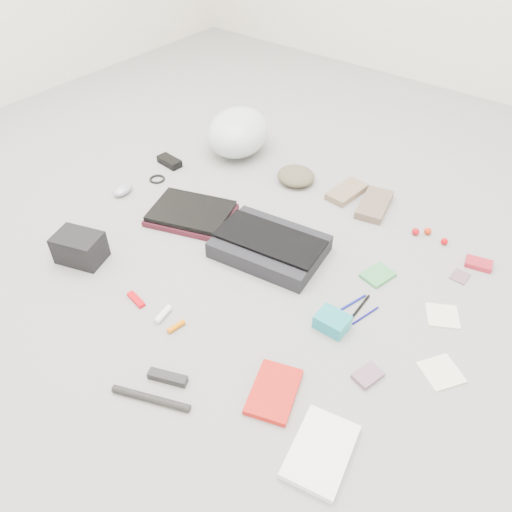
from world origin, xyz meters
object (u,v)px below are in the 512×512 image
Objects in this scene: messenger_bag at (270,246)px; laptop at (191,211)px; bike_helmet at (238,132)px; book_red at (274,392)px; accordion_wallet at (332,322)px; camera_bag at (80,248)px.

messenger_bag is 0.40m from laptop.
messenger_bag is at bearing -16.05° from laptop.
book_red is (0.97, -1.01, -0.10)m from bike_helmet.
bike_helmet is 1.20m from accordion_wallet.
laptop is at bearing 174.84° from messenger_bag.
camera_bag is 0.93m from book_red.
bike_helmet is at bearing 130.20° from messenger_bag.
bike_helmet is 3.47× the size of accordion_wallet.
messenger_bag is 0.42m from accordion_wallet.
book_red is at bearing -64.82° from bike_helmet.
messenger_bag reaches higher than book_red.
camera_bag is 0.97m from accordion_wallet.
messenger_bag reaches higher than accordion_wallet.
camera_bag is at bearing -147.43° from messenger_bag.
accordion_wallet is at bearing -29.93° from laptop.
bike_helmet is at bearing 114.90° from book_red.
laptop is 1.68× the size of book_red.
accordion_wallet reaches higher than book_red.
messenger_bag is 0.79m from bike_helmet.
messenger_bag is at bearing -60.26° from bike_helmet.
camera_bag reaches higher than book_red.
accordion_wallet is (0.93, 0.30, -0.03)m from camera_bag.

